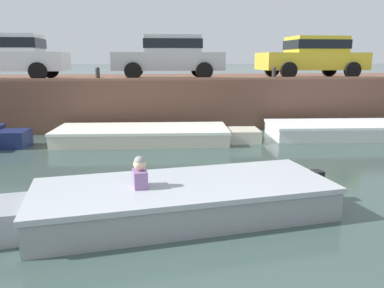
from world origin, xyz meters
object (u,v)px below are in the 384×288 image
car_left_inner_silver (170,55)px  car_centre_yellow (313,55)px  boat_moored_central_cream (150,135)px  mooring_bollard_east (274,73)px  mooring_bollard_mid (98,73)px  car_leftmost_white (7,55)px  boat_moored_east_white (356,130)px  motorboat_passing (170,200)px

car_left_inner_silver → car_centre_yellow: 5.55m
boat_moored_central_cream → mooring_bollard_east: (4.40, 1.85, 1.76)m
boat_moored_central_cream → car_centre_yellow: size_ratio=1.54×
car_left_inner_silver → mooring_bollard_mid: car_left_inner_silver is taller
car_left_inner_silver → car_leftmost_white: bearing=180.0°
boat_moored_east_white → car_centre_yellow: 3.87m
motorboat_passing → boat_moored_central_cream: bearing=92.2°
motorboat_passing → car_leftmost_white: bearing=120.6°
car_leftmost_white → mooring_bollard_east: bearing=-7.4°
boat_moored_central_cream → mooring_bollard_east: bearing=22.8°
car_leftmost_white → car_centre_yellow: same height
boat_moored_east_white → mooring_bollard_mid: 8.65m
car_left_inner_silver → boat_moored_central_cream: bearing=-104.9°
mooring_bollard_mid → boat_moored_central_cream: bearing=-47.9°
boat_moored_east_white → car_centre_yellow: car_centre_yellow is taller
motorboat_passing → car_leftmost_white: 10.26m
car_leftmost_white → car_left_inner_silver: same height
boat_moored_central_cream → motorboat_passing: 5.55m
boat_moored_central_cream → car_centre_yellow: car_centre_yellow is taller
boat_moored_east_white → mooring_bollard_east: 3.36m
mooring_bollard_east → motorboat_passing: bearing=-119.5°
motorboat_passing → mooring_bollard_mid: size_ratio=12.78×
car_centre_yellow → mooring_bollard_east: car_centre_yellow is taller
car_leftmost_white → car_centre_yellow: bearing=-0.0°
car_left_inner_silver → mooring_bollard_mid: bearing=-154.0°
mooring_bollard_east → boat_moored_central_cream: bearing=-157.2°
boat_moored_east_white → car_left_inner_silver: bearing=152.2°
boat_moored_east_white → mooring_bollard_east: mooring_bollard_east is taller
car_centre_yellow → mooring_bollard_mid: bearing=-171.4°
boat_moored_east_white → motorboat_passing: size_ratio=1.08×
motorboat_passing → mooring_bollard_mid: (-1.88, 7.40, 1.71)m
car_leftmost_white → mooring_bollard_mid: 3.48m
motorboat_passing → mooring_bollard_east: mooring_bollard_east is taller
car_centre_yellow → boat_moored_east_white: bearing=-85.5°
boat_moored_central_cream → mooring_bollard_east: mooring_bollard_east is taller
motorboat_passing → car_left_inner_silver: (0.60, 8.61, 2.32)m
motorboat_passing → car_leftmost_white: car_leftmost_white is taller
boat_moored_central_cream → mooring_bollard_east: size_ratio=13.84×
mooring_bollard_east → car_left_inner_silver: bearing=161.4°
boat_moored_east_white → car_leftmost_white: size_ratio=1.49×
mooring_bollard_east → boat_moored_east_white: bearing=-40.0°
mooring_bollard_mid → boat_moored_east_white: bearing=-12.6°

